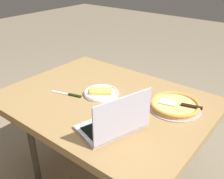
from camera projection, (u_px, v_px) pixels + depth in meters
ground_plane at (106, 178)px, 1.96m from camera, size 12.00×12.00×0.00m
dining_table at (105, 105)px, 1.66m from camera, size 1.30×0.98×0.70m
laptop at (115, 123)px, 1.31m from camera, size 0.31×0.39×0.23m
pizza_plate at (101, 93)px, 1.68m from camera, size 0.23×0.23×0.04m
pizza_tray at (175, 105)px, 1.53m from camera, size 0.32×0.32×0.04m
table_knife at (69, 94)px, 1.68m from camera, size 0.22×0.08×0.01m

